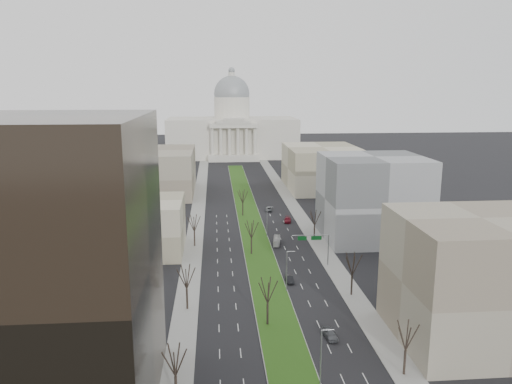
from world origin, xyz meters
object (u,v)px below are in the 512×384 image
car_black (290,279)px  car_grey_near (330,334)px  car_grey_far (269,209)px  box_van (277,241)px  car_red (288,220)px

car_black → car_grey_near: bearing=-83.8°
car_grey_far → box_van: 38.17m
car_black → box_van: (0.52, 27.79, 0.31)m
car_grey_near → car_black: 26.16m
car_red → car_grey_far: size_ratio=1.07×
car_grey_near → box_van: size_ratio=0.64×
car_grey_near → car_black: bearing=90.2°
car_grey_near → box_van: bearing=85.9°
car_red → car_grey_far: (-4.55, 15.27, -0.08)m
car_grey_near → car_black: (-3.28, 25.95, -0.09)m
box_van → car_grey_far: bearing=96.4°
car_grey_near → car_grey_far: (-0.87, 91.86, -0.12)m
car_grey_near → car_grey_far: car_grey_near is taller
car_red → box_van: 23.74m
car_red → box_van: box_van is taller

